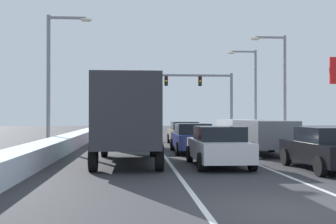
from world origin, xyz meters
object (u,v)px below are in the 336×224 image
street_lamp_right_near (280,78)px  sedan_black_right_lane_nearest (327,148)px  sedan_tan_center_lane_third (184,133)px  street_lamp_right_mid (251,85)px  box_truck_left_lane_nearest (128,116)px  sedan_navy_center_lane_second (192,138)px  sedan_charcoal_left_lane_third (131,131)px  traffic_light_gantry (179,86)px  street_lamp_left_mid (55,68)px  suv_silver_right_lane_third (239,130)px  sedan_white_center_lane_nearest (218,146)px  suv_gray_right_lane_second (264,134)px  suv_maroon_left_lane_second (132,131)px

street_lamp_right_near → sedan_black_right_lane_nearest: bearing=-103.5°
street_lamp_right_near → sedan_tan_center_lane_third: bearing=-161.8°
street_lamp_right_mid → box_truck_left_lane_nearest: bearing=-117.5°
sedan_navy_center_lane_second → sedan_tan_center_lane_third: same height
sedan_charcoal_left_lane_third → traffic_light_gantry: bearing=64.6°
box_truck_left_lane_nearest → street_lamp_left_mid: bearing=117.3°
street_lamp_right_near → street_lamp_left_mid: street_lamp_left_mid is taller
sedan_black_right_lane_nearest → sedan_charcoal_left_lane_third: bearing=110.8°
suv_silver_right_lane_third → street_lamp_right_mid: street_lamp_right_mid is taller
box_truck_left_lane_nearest → traffic_light_gantry: 26.09m
sedan_white_center_lane_nearest → traffic_light_gantry: bearing=87.3°
sedan_black_right_lane_nearest → sedan_tan_center_lane_third: 14.19m
sedan_navy_center_lane_second → street_lamp_right_mid: 17.70m
sedan_navy_center_lane_second → sedan_tan_center_lane_third: size_ratio=1.00×
street_lamp_left_mid → suv_gray_right_lane_second: bearing=-25.1°
sedan_navy_center_lane_second → traffic_light_gantry: size_ratio=0.32×
sedan_black_right_lane_nearest → box_truck_left_lane_nearest: bearing=159.1°
sedan_charcoal_left_lane_third → street_lamp_right_near: 11.71m
suv_silver_right_lane_third → sedan_white_center_lane_nearest: suv_silver_right_lane_third is taller
sedan_white_center_lane_nearest → suv_maroon_left_lane_second: size_ratio=0.92×
box_truck_left_lane_nearest → suv_maroon_left_lane_second: (0.12, 8.48, -0.88)m
box_truck_left_lane_nearest → street_lamp_right_near: 17.54m
suv_gray_right_lane_second → traffic_light_gantry: size_ratio=0.35×
sedan_white_center_lane_nearest → sedan_charcoal_left_lane_third: 17.13m
sedan_navy_center_lane_second → street_lamp_right_mid: (7.39, 15.60, 3.91)m
traffic_light_gantry → sedan_black_right_lane_nearest: bearing=-85.4°
sedan_tan_center_lane_third → sedan_white_center_lane_nearest: bearing=-90.5°
suv_silver_right_lane_third → box_truck_left_lane_nearest: box_truck_left_lane_nearest is taller
suv_silver_right_lane_third → street_lamp_left_mid: size_ratio=0.62×
suv_silver_right_lane_third → street_lamp_right_near: bearing=45.6°
box_truck_left_lane_nearest → street_lamp_right_mid: (10.61, 20.36, 2.77)m
sedan_black_right_lane_nearest → sedan_tan_center_lane_third: (-3.43, 13.76, 0.00)m
traffic_light_gantry → street_lamp_right_mid: size_ratio=1.80×
box_truck_left_lane_nearest → street_lamp_right_mid: street_lamp_right_mid is taller
sedan_tan_center_lane_third → street_lamp_right_mid: street_lamp_right_mid is taller
traffic_light_gantry → street_lamp_left_mid: 19.23m
suv_gray_right_lane_second → street_lamp_right_near: street_lamp_right_near is taller
sedan_navy_center_lane_second → sedan_tan_center_lane_third: (0.31, 6.35, 0.00)m
sedan_black_right_lane_nearest → street_lamp_right_mid: bearing=81.0°
suv_maroon_left_lane_second → street_lamp_right_near: (10.73, 5.03, 3.67)m
sedan_charcoal_left_lane_third → traffic_light_gantry: size_ratio=0.32×
sedan_charcoal_left_lane_third → suv_gray_right_lane_second: bearing=-61.8°
suv_gray_right_lane_second → sedan_black_right_lane_nearest: bearing=-86.2°
sedan_navy_center_lane_second → suv_maroon_left_lane_second: 4.86m
sedan_navy_center_lane_second → suv_maroon_left_lane_second: size_ratio=0.92×
sedan_navy_center_lane_second → street_lamp_left_mid: street_lamp_left_mid is taller
street_lamp_left_mid → traffic_light_gantry: bearing=61.7°
street_lamp_right_mid → street_lamp_left_mid: size_ratio=0.99×
suv_maroon_left_lane_second → street_lamp_right_mid: bearing=48.5°
suv_silver_right_lane_third → sedan_white_center_lane_nearest: (-3.40, -10.57, -0.25)m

